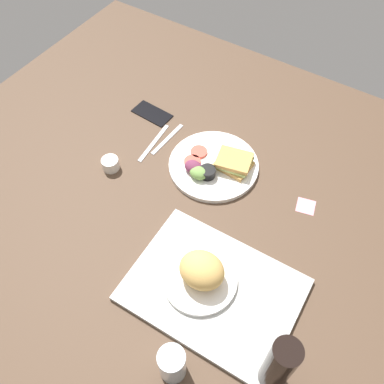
{
  "coord_description": "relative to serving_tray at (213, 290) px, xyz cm",
  "views": [
    {
      "loc": [
        -38.49,
        66.6,
        108.48
      ],
      "look_at": [
        2.0,
        3.0,
        4.0
      ],
      "focal_mm": 39.32,
      "sensor_mm": 36.0,
      "label": 1
    }
  ],
  "objects": [
    {
      "name": "ground_plane",
      "position": [
        19.12,
        -25.5,
        -2.3
      ],
      "size": [
        190.0,
        150.0,
        3.0
      ],
      "primitive_type": "cube",
      "color": "#4C3828"
    },
    {
      "name": "serving_tray",
      "position": [
        0.0,
        0.0,
        0.0
      ],
      "size": [
        45.82,
        34.13,
        1.6
      ],
      "primitive_type": "cube",
      "rotation": [
        0.0,
        0.0,
        0.03
      ],
      "color": "#B2B2AD",
      "rests_on": "ground_plane"
    },
    {
      "name": "bread_plate_near",
      "position": [
        4.18,
        -0.4,
        4.76
      ],
      "size": [
        20.39,
        20.39,
        9.88
      ],
      "color": "white",
      "rests_on": "serving_tray"
    },
    {
      "name": "plate_with_salad",
      "position": [
        21.54,
        -37.1,
        0.86
      ],
      "size": [
        29.68,
        29.68,
        5.4
      ],
      "color": "white",
      "rests_on": "ground_plane"
    },
    {
      "name": "drinking_glass",
      "position": [
        -2.2,
        22.74,
        5.0
      ],
      "size": [
        6.56,
        6.56,
        11.6
      ],
      "primitive_type": "cylinder",
      "color": "silver",
      "rests_on": "ground_plane"
    },
    {
      "name": "soda_bottle",
      "position": [
        -23.05,
        11.77,
        11.18
      ],
      "size": [
        6.4,
        6.4,
        23.95
      ],
      "primitive_type": "cylinder",
      "color": "black",
      "rests_on": "ground_plane"
    },
    {
      "name": "espresso_cup",
      "position": [
        50.64,
        -18.94,
        1.2
      ],
      "size": [
        5.6,
        5.6,
        4.0
      ],
      "primitive_type": "cylinder",
      "color": "silver",
      "rests_on": "ground_plane"
    },
    {
      "name": "fork",
      "position": [
        42.19,
        -39.5,
        -0.55
      ],
      "size": [
        2.3,
        17.05,
        0.5
      ],
      "primitive_type": "cube",
      "rotation": [
        0.0,
        0.0,
        1.52
      ],
      "color": "#B7B7BC",
      "rests_on": "ground_plane"
    },
    {
      "name": "knife",
      "position": [
        45.19,
        -35.5,
        -0.55
      ],
      "size": [
        3.0,
        19.05,
        0.5
      ],
      "primitive_type": "cube",
      "rotation": [
        0.0,
        0.0,
        1.66
      ],
      "color": "#B7B7BC",
      "rests_on": "ground_plane"
    },
    {
      "name": "cell_phone",
      "position": [
        54.13,
        -46.99,
        -0.4
      ],
      "size": [
        14.79,
        8.02,
        0.8
      ],
      "primitive_type": "cube",
      "rotation": [
        0.0,
        0.0,
        -0.06
      ],
      "color": "black",
      "rests_on": "ground_plane"
    },
    {
      "name": "sticky_note",
      "position": [
        -10.13,
        -39.35,
        -0.74
      ],
      "size": [
        6.77,
        6.77,
        0.12
      ],
      "primitive_type": "cube",
      "rotation": [
        0.0,
        0.0,
        0.24
      ],
      "color": "pink",
      "rests_on": "ground_plane"
    }
  ]
}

